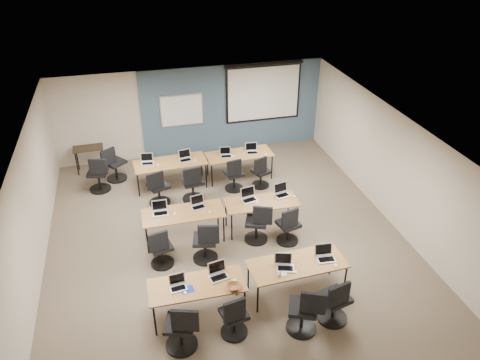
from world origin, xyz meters
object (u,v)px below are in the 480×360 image
object	(u,v)px
spare_chair_b	(99,177)
task_chair_2	(305,313)
laptop_7	(282,192)
laptop_2	(284,264)
task_chair_6	(258,226)
task_chair_8	(158,190)
task_chair_4	(161,251)
task_chair_9	(193,186)
whiteboard	(182,110)
training_table_front_left	(197,287)
laptop_4	(160,210)
laptop_9	(185,157)
training_table_back_left	(170,163)
laptop_11	(252,150)
spare_chair_a	(114,166)
laptop_1	(218,273)
task_chair_3	(335,304)
projector_screen	(263,89)
laptop_6	(249,197)
laptop_10	(226,154)
utility_table	(88,151)
task_chair_5	(206,245)
task_chair_1	(234,319)
task_chair_7	(288,228)
training_table_back_right	(239,155)
task_chair_11	(261,174)
training_table_mid_right	(261,204)
laptop_5	(198,204)
training_table_mid_left	(183,214)
laptop_3	(325,255)
task_chair_10	(234,177)
training_table_front_right	(297,265)
task_chair_0	(182,330)

from	to	relation	value
spare_chair_b	task_chair_2	bearing A→B (deg)	-46.52
task_chair_2	laptop_7	size ratio (longest dim) A/B	2.91
laptop_2	task_chair_6	xyz separation A→B (m)	(0.01, 1.81, -0.37)
task_chair_6	task_chair_8	bearing A→B (deg)	155.16
task_chair_4	task_chair_9	size ratio (longest dim) A/B	0.93
whiteboard	training_table_front_left	size ratio (longest dim) A/B	0.73
whiteboard	laptop_4	bearing A→B (deg)	-105.35
laptop_9	training_table_back_left	bearing A→B (deg)	176.17
laptop_9	laptop_11	distance (m)	1.86
laptop_4	spare_chair_a	size ratio (longest dim) A/B	0.34
laptop_7	task_chair_9	xyz separation A→B (m)	(-1.91, 1.40, -0.36)
laptop_1	task_chair_3	xyz separation A→B (m)	(1.95, -0.93, -0.37)
projector_screen	task_chair_3	xyz separation A→B (m)	(-0.87, -7.39, -1.46)
laptop_6	laptop_9	bearing A→B (deg)	104.57
training_table_back_left	task_chair_2	size ratio (longest dim) A/B	1.87
laptop_6	laptop_10	xyz separation A→B (m)	(-0.03, 2.28, -0.01)
laptop_1	laptop_2	xyz separation A→B (m)	(1.27, -0.07, -0.00)
training_table_back_left	laptop_1	xyz separation A→B (m)	(0.30, -4.70, 0.11)
laptop_1	utility_table	bearing A→B (deg)	100.42
laptop_7	laptop_2	bearing A→B (deg)	-120.21
training_table_front_left	spare_chair_b	world-z (taller)	spare_chair_b
task_chair_5	task_chair_9	distance (m)	2.44
task_chair_1	task_chair_7	distance (m)	2.93
laptop_6	spare_chair_a	size ratio (longest dim) A/B	0.35
task_chair_8	projector_screen	bearing A→B (deg)	17.53
training_table_back_right	task_chair_11	bearing A→B (deg)	-60.75
training_table_mid_right	laptop_5	bearing A→B (deg)	175.01
whiteboard	laptop_11	world-z (taller)	whiteboard
task_chair_7	laptop_4	bearing A→B (deg)	148.52
training_table_mid_left	task_chair_6	world-z (taller)	task_chair_6
laptop_3	task_chair_5	xyz separation A→B (m)	(-2.10, 1.37, -0.37)
task_chair_1	laptop_5	xyz separation A→B (m)	(-0.06, 3.19, 0.39)
laptop_1	task_chair_10	size ratio (longest dim) A/B	0.35
task_chair_7	spare_chair_b	bearing A→B (deg)	126.39
task_chair_8	task_chair_10	distance (m)	2.05
task_chair_8	training_table_back_right	bearing A→B (deg)	1.10
training_table_front_right	task_chair_6	distance (m)	1.81
training_table_back_right	training_table_mid_right	bearing A→B (deg)	-95.10
training_table_back_left	task_chair_10	xyz separation A→B (m)	(1.60, -0.65, -0.28)
training_table_front_left	laptop_9	size ratio (longest dim) A/B	5.20
utility_table	task_chair_5	bearing A→B (deg)	-64.37
task_chair_8	spare_chair_b	bearing A→B (deg)	124.99
training_table_back_right	laptop_9	world-z (taller)	laptop_9
training_table_front_right	task_chair_5	distance (m)	2.08
task_chair_3	training_table_front_left	bearing A→B (deg)	148.15
training_table_front_right	laptop_10	size ratio (longest dim) A/B	6.15
task_chair_8	laptop_11	world-z (taller)	task_chair_8
task_chair_0	task_chair_8	xyz separation A→B (m)	(0.08, 4.69, -0.01)
training_table_back_left	task_chair_3	distance (m)	6.06
spare_chair_b	laptop_9	bearing A→B (deg)	8.48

